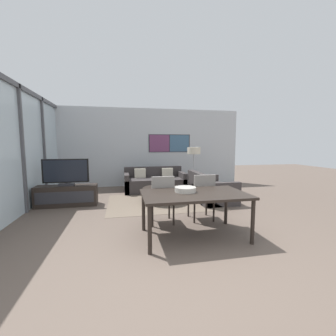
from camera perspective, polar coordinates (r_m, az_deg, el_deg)
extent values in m
plane|color=brown|center=(3.18, 6.66, -22.71)|extent=(24.00, 24.00, 0.00)
cube|color=silver|center=(8.27, -5.53, 5.22)|extent=(7.07, 0.06, 2.80)
cube|color=#2D2D33|center=(8.37, 0.39, 6.29)|extent=(1.56, 0.01, 0.65)
cube|color=#753D66|center=(8.29, -2.18, 6.29)|extent=(0.74, 0.02, 0.61)
cube|color=#426684|center=(8.45, 2.93, 6.28)|extent=(0.74, 0.02, 0.61)
cube|color=silver|center=(5.84, -33.29, 3.86)|extent=(0.02, 5.59, 2.80)
cube|color=#515156|center=(5.95, -33.81, 16.96)|extent=(0.07, 5.59, 0.10)
cube|color=#515156|center=(5.83, -33.01, 3.88)|extent=(0.07, 0.08, 2.80)
cube|color=#515156|center=(7.15, -28.96, 4.34)|extent=(0.07, 0.08, 2.80)
cube|color=#706051|center=(6.02, -1.38, -8.55)|extent=(2.82, 2.14, 0.01)
cube|color=black|center=(6.12, -24.28, -6.42)|extent=(1.43, 0.41, 0.51)
cube|color=#2D2D33|center=(5.92, -24.72, -6.85)|extent=(1.32, 0.01, 0.28)
cube|color=#2D2D33|center=(6.07, -24.40, -3.82)|extent=(0.36, 0.20, 0.05)
cube|color=#2D2D33|center=(6.06, -24.42, -3.21)|extent=(0.06, 0.03, 0.08)
cube|color=black|center=(6.02, -24.54, -0.66)|extent=(1.07, 0.04, 0.58)
cube|color=black|center=(6.00, -24.59, -0.69)|extent=(1.00, 0.01, 0.53)
cube|color=#383333|center=(7.33, -3.36, -4.24)|extent=(1.94, 0.92, 0.42)
cube|color=#383333|center=(7.67, -3.78, -2.48)|extent=(1.94, 0.16, 0.76)
cube|color=#383333|center=(7.24, -10.46, -3.74)|extent=(0.14, 0.92, 0.60)
cube|color=#383333|center=(7.49, 3.49, -3.31)|extent=(0.14, 0.92, 0.60)
cube|color=beige|center=(7.42, -7.10, -1.33)|extent=(0.36, 0.12, 0.30)
cube|color=beige|center=(7.54, -0.16, -1.16)|extent=(0.36, 0.12, 0.30)
cube|color=#383333|center=(6.26, 11.05, -6.14)|extent=(0.92, 1.47, 0.42)
cube|color=#383333|center=(6.09, 7.77, -4.79)|extent=(0.16, 1.47, 0.76)
cube|color=#383333|center=(5.65, 13.68, -6.61)|extent=(0.92, 0.14, 0.60)
cube|color=#383333|center=(6.84, 8.92, -4.28)|extent=(0.92, 0.14, 0.60)
cube|color=beige|center=(5.82, 10.54, -3.45)|extent=(0.12, 0.36, 0.30)
cylinder|color=black|center=(6.01, -1.38, -8.45)|extent=(0.47, 0.47, 0.03)
cylinder|color=black|center=(5.98, -1.39, -7.03)|extent=(0.19, 0.19, 0.34)
cylinder|color=black|center=(5.94, -1.39, -5.26)|extent=(1.05, 1.05, 0.04)
cube|color=black|center=(3.70, 6.70, -6.64)|extent=(1.69, 1.01, 0.04)
cylinder|color=black|center=(3.22, -4.66, -15.44)|extent=(0.06, 0.06, 0.70)
cylinder|color=black|center=(3.74, 20.72, -12.71)|extent=(0.06, 0.06, 0.70)
cylinder|color=black|center=(4.06, -6.24, -10.83)|extent=(0.06, 0.06, 0.70)
cylinder|color=black|center=(4.48, 14.51, -9.35)|extent=(0.06, 0.06, 0.70)
cube|color=gray|center=(4.39, -1.73, -8.17)|extent=(0.46, 0.46, 0.06)
cube|color=gray|center=(4.14, -1.25, -5.35)|extent=(0.42, 0.05, 0.46)
cylinder|color=black|center=(4.24, -3.96, -12.05)|extent=(0.04, 0.04, 0.41)
cylinder|color=black|center=(4.31, 1.43, -11.74)|extent=(0.04, 0.04, 0.41)
cylinder|color=black|center=(4.62, -4.64, -10.52)|extent=(0.04, 0.04, 0.41)
cylinder|color=black|center=(4.68, 0.30, -10.27)|extent=(0.04, 0.04, 0.41)
cube|color=gray|center=(4.64, 8.34, -7.47)|extent=(0.46, 0.46, 0.06)
cube|color=gray|center=(4.39, 9.31, -4.75)|extent=(0.42, 0.05, 0.46)
cylinder|color=black|center=(4.45, 6.72, -11.18)|extent=(0.04, 0.04, 0.41)
cylinder|color=black|center=(4.59, 11.54, -10.73)|extent=(0.04, 0.04, 0.41)
cylinder|color=black|center=(4.82, 5.20, -9.82)|extent=(0.04, 0.04, 0.41)
cylinder|color=black|center=(4.95, 9.70, -9.46)|extent=(0.04, 0.04, 0.41)
cylinder|color=#B7B2A8|center=(3.76, 4.41, -5.45)|extent=(0.35, 0.35, 0.08)
torus|color=#B7B2A8|center=(3.75, 4.41, -4.96)|extent=(0.35, 0.35, 0.02)
cylinder|color=#2D2D33|center=(7.60, 6.47, -5.41)|extent=(0.28, 0.28, 0.02)
cylinder|color=#B7B7BC|center=(7.50, 6.53, -0.92)|extent=(0.03, 0.03, 1.17)
cylinder|color=beige|center=(7.45, 6.59, 4.40)|extent=(0.43, 0.43, 0.22)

